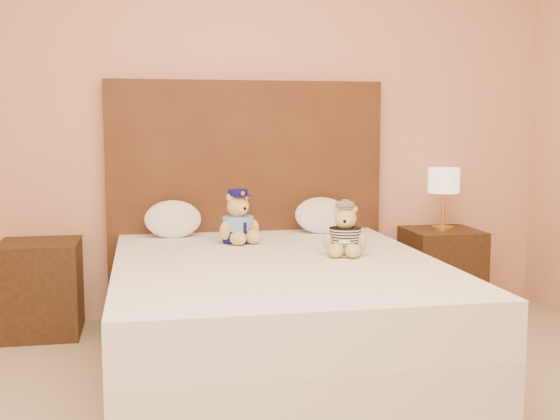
{
  "coord_description": "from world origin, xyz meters",
  "views": [
    {
      "loc": [
        -0.65,
        -2.2,
        1.22
      ],
      "look_at": [
        0.07,
        1.45,
        0.77
      ],
      "focal_mm": 45.0,
      "sensor_mm": 36.0,
      "label": 1
    }
  ],
  "objects_px": {
    "teddy_prisoner": "(345,230)",
    "pillow_right": "(322,213)",
    "pillow_left": "(173,217)",
    "nightstand_left": "(41,288)",
    "teddy_police": "(238,217)",
    "lamp": "(444,184)",
    "bed": "(276,313)",
    "nightstand_right": "(441,271)"
  },
  "relations": [
    {
      "from": "pillow_left",
      "to": "pillow_right",
      "type": "xyz_separation_m",
      "value": [
        0.93,
        0.0,
        0.0
      ]
    },
    {
      "from": "bed",
      "to": "pillow_left",
      "type": "xyz_separation_m",
      "value": [
        -0.48,
        0.83,
        0.4
      ]
    },
    {
      "from": "nightstand_right",
      "to": "pillow_right",
      "type": "relative_size",
      "value": 1.61
    },
    {
      "from": "bed",
      "to": "lamp",
      "type": "distance_m",
      "value": 1.59
    },
    {
      "from": "teddy_police",
      "to": "pillow_left",
      "type": "xyz_separation_m",
      "value": [
        -0.36,
        0.28,
        -0.03
      ]
    },
    {
      "from": "lamp",
      "to": "teddy_police",
      "type": "bearing_deg",
      "value": -169.64
    },
    {
      "from": "lamp",
      "to": "teddy_police",
      "type": "distance_m",
      "value": 1.4
    },
    {
      "from": "bed",
      "to": "teddy_prisoner",
      "type": "relative_size",
      "value": 7.46
    },
    {
      "from": "bed",
      "to": "lamp",
      "type": "height_order",
      "value": "lamp"
    },
    {
      "from": "nightstand_right",
      "to": "teddy_police",
      "type": "bearing_deg",
      "value": -169.64
    },
    {
      "from": "bed",
      "to": "teddy_police",
      "type": "bearing_deg",
      "value": 102.11
    },
    {
      "from": "nightstand_right",
      "to": "teddy_police",
      "type": "xyz_separation_m",
      "value": [
        -1.37,
        -0.25,
        0.43
      ]
    },
    {
      "from": "teddy_police",
      "to": "pillow_left",
      "type": "height_order",
      "value": "teddy_police"
    },
    {
      "from": "nightstand_left",
      "to": "teddy_police",
      "type": "relative_size",
      "value": 1.81
    },
    {
      "from": "teddy_police",
      "to": "pillow_left",
      "type": "bearing_deg",
      "value": 120.42
    },
    {
      "from": "teddy_prisoner",
      "to": "pillow_left",
      "type": "xyz_separation_m",
      "value": [
        -0.85,
        0.78,
        -0.01
      ]
    },
    {
      "from": "nightstand_left",
      "to": "pillow_left",
      "type": "xyz_separation_m",
      "value": [
        0.77,
        0.03,
        0.4
      ]
    },
    {
      "from": "lamp",
      "to": "teddy_police",
      "type": "xyz_separation_m",
      "value": [
        -1.37,
        -0.25,
        -0.15
      ]
    },
    {
      "from": "bed",
      "to": "teddy_police",
      "type": "relative_size",
      "value": 6.6
    },
    {
      "from": "nightstand_right",
      "to": "pillow_left",
      "type": "distance_m",
      "value": 1.77
    },
    {
      "from": "teddy_police",
      "to": "pillow_right",
      "type": "bearing_deg",
      "value": 4.71
    },
    {
      "from": "nightstand_left",
      "to": "lamp",
      "type": "height_order",
      "value": "lamp"
    },
    {
      "from": "bed",
      "to": "pillow_right",
      "type": "relative_size",
      "value": 5.85
    },
    {
      "from": "bed",
      "to": "nightstand_right",
      "type": "xyz_separation_m",
      "value": [
        1.25,
        0.8,
        -0.0
      ]
    },
    {
      "from": "lamp",
      "to": "pillow_left",
      "type": "distance_m",
      "value": 1.74
    },
    {
      "from": "nightstand_right",
      "to": "lamp",
      "type": "bearing_deg",
      "value": 180.0
    },
    {
      "from": "pillow_left",
      "to": "pillow_right",
      "type": "height_order",
      "value": "same"
    },
    {
      "from": "lamp",
      "to": "nightstand_left",
      "type": "bearing_deg",
      "value": 180.0
    },
    {
      "from": "nightstand_left",
      "to": "nightstand_right",
      "type": "xyz_separation_m",
      "value": [
        2.5,
        0.0,
        0.0
      ]
    },
    {
      "from": "nightstand_right",
      "to": "pillow_left",
      "type": "relative_size",
      "value": 1.61
    },
    {
      "from": "nightstand_left",
      "to": "teddy_police",
      "type": "xyz_separation_m",
      "value": [
        1.13,
        -0.25,
        0.43
      ]
    },
    {
      "from": "teddy_police",
      "to": "teddy_prisoner",
      "type": "bearing_deg",
      "value": -66.75
    },
    {
      "from": "pillow_left",
      "to": "pillow_right",
      "type": "distance_m",
      "value": 0.93
    },
    {
      "from": "teddy_police",
      "to": "teddy_prisoner",
      "type": "distance_m",
      "value": 0.7
    },
    {
      "from": "bed",
      "to": "pillow_right",
      "type": "distance_m",
      "value": 1.02
    },
    {
      "from": "nightstand_left",
      "to": "pillow_left",
      "type": "relative_size",
      "value": 1.61
    },
    {
      "from": "teddy_prisoner",
      "to": "pillow_right",
      "type": "xyz_separation_m",
      "value": [
        0.07,
        0.78,
        -0.01
      ]
    },
    {
      "from": "bed",
      "to": "nightstand_left",
      "type": "bearing_deg",
      "value": 147.38
    },
    {
      "from": "nightstand_left",
      "to": "teddy_prisoner",
      "type": "height_order",
      "value": "teddy_prisoner"
    },
    {
      "from": "bed",
      "to": "nightstand_left",
      "type": "distance_m",
      "value": 1.48
    },
    {
      "from": "lamp",
      "to": "teddy_prisoner",
      "type": "relative_size",
      "value": 1.49
    },
    {
      "from": "bed",
      "to": "teddy_prisoner",
      "type": "distance_m",
      "value": 0.56
    }
  ]
}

